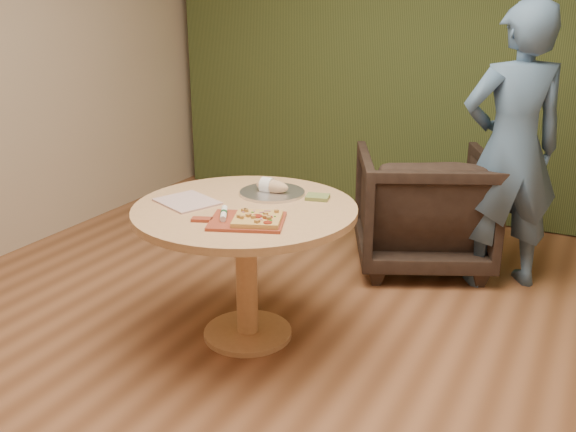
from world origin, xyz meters
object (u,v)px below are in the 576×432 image
(person_standing, at_px, (512,150))
(pedestal_table, at_px, (246,232))
(cutlery_roll, at_px, (224,213))
(flatbread_pizza, at_px, (258,219))
(armchair, at_px, (423,203))
(bread_roll, at_px, (271,186))
(pizza_paddle, at_px, (245,221))
(serving_tray, at_px, (272,193))

(person_standing, bearing_deg, pedestal_table, 17.86)
(cutlery_roll, distance_m, person_standing, 1.89)
(flatbread_pizza, bearing_deg, armchair, 77.01)
(pedestal_table, xyz_separation_m, bread_roll, (0.01, 0.25, 0.18))
(armchair, bearing_deg, pizza_paddle, 50.08)
(person_standing, bearing_deg, cutlery_roll, 22.30)
(cutlery_roll, bearing_deg, person_standing, 25.34)
(pedestal_table, bearing_deg, armchair, 68.18)
(armchair, bearing_deg, person_standing, 147.61)
(pedestal_table, height_order, person_standing, person_standing)
(bread_roll, relative_size, armchair, 0.22)
(bread_roll, bearing_deg, serving_tray, 0.00)
(pedestal_table, height_order, armchair, armchair)
(bread_roll, relative_size, person_standing, 0.11)
(serving_tray, bearing_deg, pizza_paddle, -77.59)
(pedestal_table, bearing_deg, cutlery_roll, -87.18)
(serving_tray, distance_m, bread_roll, 0.04)
(serving_tray, relative_size, armchair, 0.40)
(armchair, relative_size, person_standing, 0.50)
(pizza_paddle, relative_size, cutlery_roll, 2.58)
(bread_roll, xyz_separation_m, armchair, (0.55, 1.15, -0.35))
(cutlery_roll, bearing_deg, serving_tray, 58.88)
(cutlery_roll, bearing_deg, flatbread_pizza, -25.45)
(pedestal_table, relative_size, serving_tray, 3.26)
(flatbread_pizza, height_order, armchair, armchair)
(armchair, bearing_deg, bread_roll, 39.76)
(flatbread_pizza, bearing_deg, cutlery_roll, -175.90)
(pedestal_table, height_order, flatbread_pizza, flatbread_pizza)
(cutlery_roll, xyz_separation_m, serving_tray, (0.01, 0.47, -0.02))
(pedestal_table, bearing_deg, serving_tray, 84.65)
(flatbread_pizza, relative_size, serving_tray, 0.80)
(bread_roll, distance_m, person_standing, 1.53)
(pizza_paddle, xyz_separation_m, person_standing, (0.97, 1.54, 0.12))
(pedestal_table, xyz_separation_m, armchair, (0.56, 1.40, -0.17))
(armchair, distance_m, person_standing, 0.70)
(serving_tray, bearing_deg, pedestal_table, -95.35)
(cutlery_roll, bearing_deg, bread_roll, 59.96)
(pedestal_table, relative_size, armchair, 1.31)
(person_standing, bearing_deg, flatbread_pizza, 26.80)
(pedestal_table, distance_m, serving_tray, 0.29)
(serving_tray, distance_m, person_standing, 1.53)
(flatbread_pizza, height_order, person_standing, person_standing)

